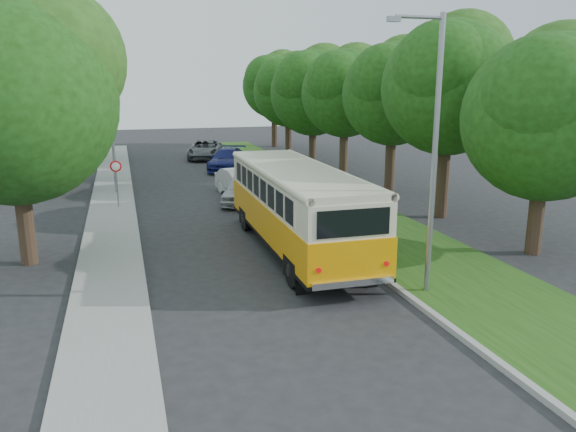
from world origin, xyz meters
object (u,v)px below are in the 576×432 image
object	(u,v)px
lamppost_far	(109,120)
car_white	(241,183)
vintage_bus	(297,210)
car_silver	(242,189)
lamppost_near	(432,148)
car_grey	(205,149)
car_blue	(227,159)

from	to	relation	value
lamppost_far	car_white	distance (m)	7.96
vintage_bus	car_silver	bearing A→B (deg)	91.66
lamppost_far	vintage_bus	xyz separation A→B (m)	(6.57, -13.29, -2.50)
lamppost_near	lamppost_far	distance (m)	20.53
vintage_bus	car_grey	distance (m)	26.60
car_grey	vintage_bus	bearing A→B (deg)	-77.29
car_blue	car_white	bearing A→B (deg)	-74.65
vintage_bus	car_white	distance (m)	10.72
car_silver	car_blue	xyz separation A→B (m)	(1.31, 11.15, 0.04)
car_grey	lamppost_far	bearing A→B (deg)	-104.23
vintage_bus	car_silver	xyz separation A→B (m)	(-0.19, 8.95, -0.89)
lamppost_near	car_grey	world-z (taller)	lamppost_near
car_silver	car_white	bearing A→B (deg)	100.17
car_silver	car_white	size ratio (longest dim) A/B	0.93
car_silver	car_white	world-z (taller)	car_white
car_silver	car_white	xyz separation A→B (m)	(0.33, 1.74, 0.03)
vintage_bus	car_white	world-z (taller)	vintage_bus
vintage_bus	car_blue	world-z (taller)	vintage_bus
lamppost_far	car_blue	size ratio (longest dim) A/B	1.42
lamppost_far	car_silver	bearing A→B (deg)	-34.24
car_silver	lamppost_far	bearing A→B (deg)	166.83
lamppost_far	car_grey	bearing A→B (deg)	62.00
car_silver	car_blue	world-z (taller)	car_blue
lamppost_near	car_silver	size ratio (longest dim) A/B	1.89
lamppost_far	car_grey	world-z (taller)	lamppost_far
lamppost_far	car_silver	world-z (taller)	lamppost_far
vintage_bus	car_silver	size ratio (longest dim) A/B	2.57
car_grey	lamppost_near	bearing A→B (deg)	-72.92
car_blue	car_grey	xyz separation A→B (m)	(-0.63, 6.49, -0.01)
car_silver	car_grey	bearing A→B (deg)	108.87
lamppost_near	lamppost_far	size ratio (longest dim) A/B	1.07
car_silver	car_white	distance (m)	1.77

